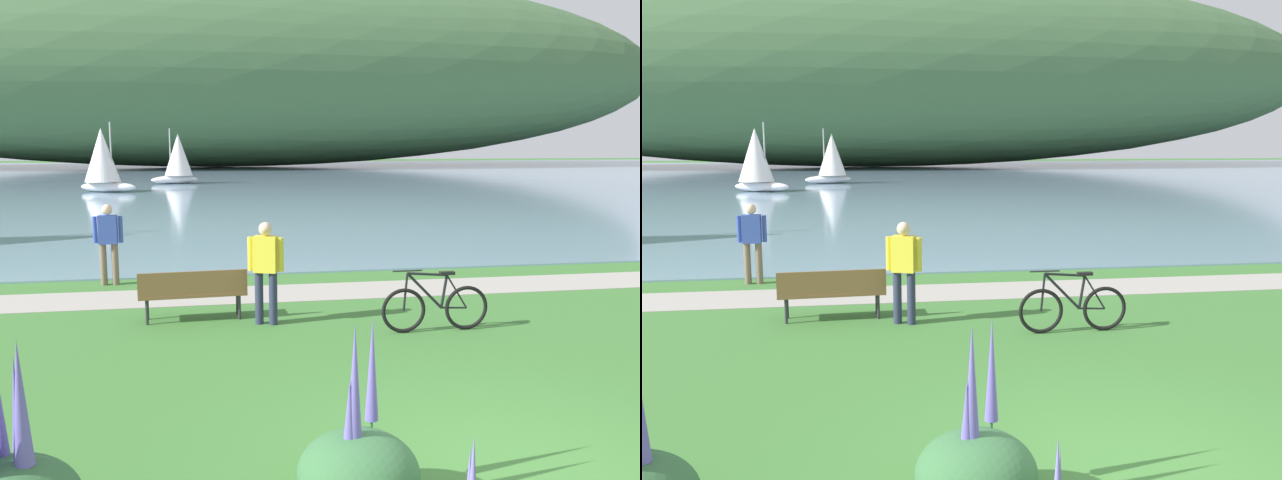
# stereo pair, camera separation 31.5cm
# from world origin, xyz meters

# --- Properties ---
(ground_plane) EXTENTS (200.00, 200.00, 0.00)m
(ground_plane) POSITION_xyz_m (0.00, 0.00, 0.00)
(ground_plane) COLOR #3D7533
(bay_water) EXTENTS (180.00, 80.00, 0.04)m
(bay_water) POSITION_xyz_m (0.00, 49.44, 0.02)
(bay_water) COLOR #7A99B2
(bay_water) RESTS_ON ground
(distant_hillside) EXTENTS (106.99, 28.00, 22.02)m
(distant_hillside) POSITION_xyz_m (-1.27, 71.61, 11.05)
(distant_hillside) COLOR #42663D
(distant_hillside) RESTS_ON bay_water
(shoreline_path) EXTENTS (60.00, 1.50, 0.01)m
(shoreline_path) POSITION_xyz_m (0.00, 7.54, 0.01)
(shoreline_path) COLOR #A39E93
(shoreline_path) RESTS_ON ground
(park_bench_near_camera) EXTENTS (1.82, 0.58, 0.88)m
(park_bench_near_camera) POSITION_xyz_m (-3.01, 5.80, 0.52)
(park_bench_near_camera) COLOR brown
(park_bench_near_camera) RESTS_ON ground
(bicycle_leaning_near_bench) EXTENTS (1.77, 0.10, 1.01)m
(bicycle_leaning_near_bench) POSITION_xyz_m (0.81, 4.51, 0.40)
(bicycle_leaning_near_bench) COLOR black
(bicycle_leaning_near_bench) RESTS_ON ground
(person_at_shoreline) EXTENTS (0.61, 0.22, 1.71)m
(person_at_shoreline) POSITION_xyz_m (-4.79, 8.97, 0.98)
(person_at_shoreline) COLOR #72604C
(person_at_shoreline) RESTS_ON ground
(person_on_the_grass) EXTENTS (0.58, 0.34, 1.71)m
(person_on_the_grass) POSITION_xyz_m (-1.81, 5.38, 0.98)
(person_on_the_grass) COLOR #282D47
(person_on_the_grass) RESTS_ON ground
(echium_bush_closest_to_camera) EXTENTS (1.01, 1.01, 1.61)m
(echium_bush_closest_to_camera) POSITION_xyz_m (-1.58, -0.38, 0.37)
(echium_bush_closest_to_camera) COLOR #386B3D
(echium_bush_closest_to_camera) RESTS_ON ground
(sailboat_nearest_to_shore) EXTENTS (3.56, 2.63, 4.04)m
(sailboat_nearest_to_shore) POSITION_xyz_m (-8.61, 34.94, 1.94)
(sailboat_nearest_to_shore) COLOR white
(sailboat_nearest_to_shore) RESTS_ON bay_water
(sailboat_toward_hillside) EXTENTS (3.36, 2.34, 3.80)m
(sailboat_toward_hillside) POSITION_xyz_m (-4.61, 41.95, 1.83)
(sailboat_toward_hillside) COLOR white
(sailboat_toward_hillside) RESTS_ON bay_water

